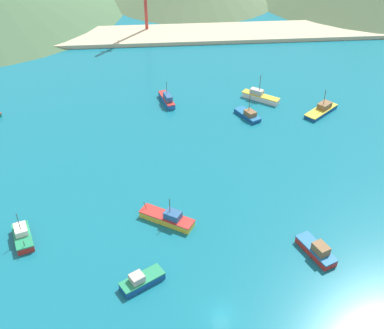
{
  "coord_description": "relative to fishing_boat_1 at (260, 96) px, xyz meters",
  "views": [
    {
      "loc": [
        -8.11,
        -44.68,
        60.72
      ],
      "look_at": [
        -1.35,
        37.46,
        0.56
      ],
      "focal_mm": 45.34,
      "sensor_mm": 36.0,
      "label": 1
    }
  ],
  "objects": [
    {
      "name": "fishing_boat_9",
      "position": [
        -51.19,
        -47.05,
        -0.02
      ],
      "size": [
        5.01,
        7.44,
        6.14
      ],
      "color": "red",
      "rests_on": "ground"
    },
    {
      "name": "fishing_boat_2",
      "position": [
        -24.12,
        0.33,
        0.06
      ],
      "size": [
        4.15,
        8.77,
        5.96
      ],
      "color": "#1E5BA8",
      "rests_on": "ground"
    },
    {
      "name": "fishing_boat_8",
      "position": [
        -1.06,
        -54.52,
        -0.02
      ],
      "size": [
        5.63,
        8.39,
        2.76
      ],
      "color": "red",
      "rests_on": "ground"
    },
    {
      "name": "fishing_boat_11",
      "position": [
        -30.52,
        -58.55,
        -0.11
      ],
      "size": [
        7.55,
        5.96,
        2.55
      ],
      "color": "#14478C",
      "rests_on": "ground"
    },
    {
      "name": "fishing_boat_3",
      "position": [
        14.11,
        -7.69,
        -0.21
      ],
      "size": [
        9.94,
        9.09,
        6.13
      ],
      "color": "#14478C",
      "rests_on": "ground"
    },
    {
      "name": "fishing_boat_1",
      "position": [
        0.0,
        0.0,
        0.0
      ],
      "size": [
        9.37,
        7.85,
        6.94
      ],
      "color": "silver",
      "rests_on": "ground"
    },
    {
      "name": "fishing_boat_5",
      "position": [
        -4.61,
        -8.52,
        -0.24
      ],
      "size": [
        5.98,
        7.93,
        6.04
      ],
      "color": "#14478C",
      "rests_on": "ground"
    },
    {
      "name": "beach_strip",
      "position": [
        -18.63,
        46.04,
        -0.4
      ],
      "size": [
        247.0,
        16.64,
        1.2
      ],
      "primitive_type": "cube",
      "color": "#C6B793",
      "rests_on": "ground"
    },
    {
      "name": "fishing_boat_6",
      "position": [
        -25.75,
        -44.38,
        -0.07
      ],
      "size": [
        10.27,
        7.83,
        5.61
      ],
      "color": "gold",
      "rests_on": "ground"
    },
    {
      "name": "ground",
      "position": [
        -18.63,
        -35.27,
        -1.25
      ],
      "size": [
        260.0,
        280.0,
        0.5
      ],
      "color": "#146B7F"
    }
  ]
}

